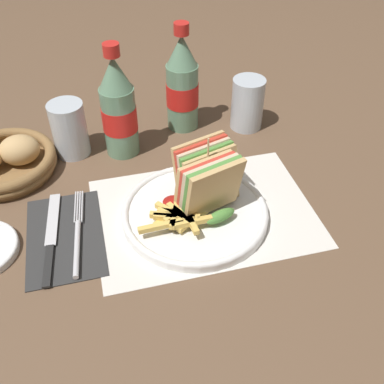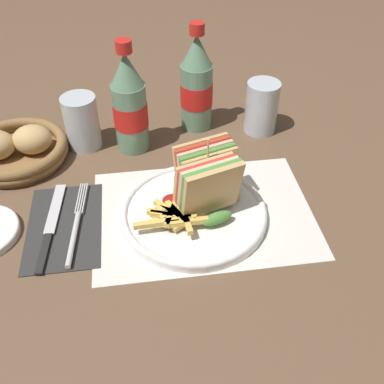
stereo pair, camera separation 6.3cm
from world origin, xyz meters
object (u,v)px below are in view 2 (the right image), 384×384
Objects in this scene: glass_near at (262,107)px; fork at (75,230)px; coke_bottle_near at (130,105)px; plate_main at (194,213)px; glass_far at (82,125)px; club_sandwich at (208,181)px; knife at (51,226)px; bread_basket at (16,149)px; coke_bottle_far at (197,85)px.

fork is at bearing -145.62° from glass_near.
coke_bottle_near is 0.28m from glass_near.
glass_far is (-0.19, 0.24, 0.04)m from plate_main.
knife is (-0.27, -0.01, -0.06)m from club_sandwich.
glass_far is at bearing 13.16° from bread_basket.
fork is 0.87× the size of coke_bottle_far.
coke_bottle_near and coke_bottle_far have the same top height.
glass_near is (0.18, 0.25, 0.05)m from plate_main.
plate_main is 0.39m from bread_basket.
coke_bottle_far is (0.14, 0.06, 0.00)m from coke_bottle_near.
plate_main is 1.11× the size of coke_bottle_near.
plate_main is 0.06m from club_sandwich.
glass_far is at bearing 93.35° from fork.
knife is at bearing -135.83° from coke_bottle_far.
coke_bottle_near is at bearing -11.17° from glass_far.
fork reaches higher than knife.
coke_bottle_far reaches higher than bread_basket.
plate_main is 2.26× the size of glass_near.
glass_far is at bearing 83.33° from knife.
coke_bottle_near is (-0.09, 0.22, 0.09)m from plate_main.
club_sandwich is at bearing 6.48° from knife.
glass_near is (0.13, -0.04, -0.04)m from coke_bottle_far.
coke_bottle_near is at bearing -156.08° from coke_bottle_far.
knife is 1.04× the size of bread_basket.
knife is 0.25m from glass_far.
plate_main is at bearing -99.38° from coke_bottle_far.
coke_bottle_near is (-0.12, 0.21, 0.03)m from club_sandwich.
coke_bottle_near is 2.05× the size of glass_far.
plate_main reaches higher than knife.
coke_bottle_far is at bearing 80.62° from plate_main.
glass_far is (0.01, 0.25, 0.04)m from fork.
club_sandwich is at bearing 10.90° from fork.
glass_far is (-0.24, -0.04, -0.05)m from coke_bottle_far.
glass_far is at bearing 128.22° from plate_main.
bread_basket is (-0.13, -0.03, -0.02)m from glass_far.
fork is 0.26m from glass_far.
coke_bottle_near is 2.05× the size of glass_near.
knife is (-0.24, 0.01, -0.00)m from plate_main.
bread_basket is at bearing -175.84° from glass_near.
glass_near is 1.00× the size of glass_far.
fork is at bearing -61.05° from bread_basket.
glass_near is at bearing 39.52° from fork.
club_sandwich is 1.21× the size of glass_far.
plate_main is 0.26m from coke_bottle_near.
club_sandwich reaches higher than glass_far.
club_sandwich reaches higher than plate_main.
coke_bottle_near reaches higher than plate_main.
plate_main is 0.31m from glass_far.
coke_bottle_near reaches higher than glass_far.
coke_bottle_near reaches higher than knife.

